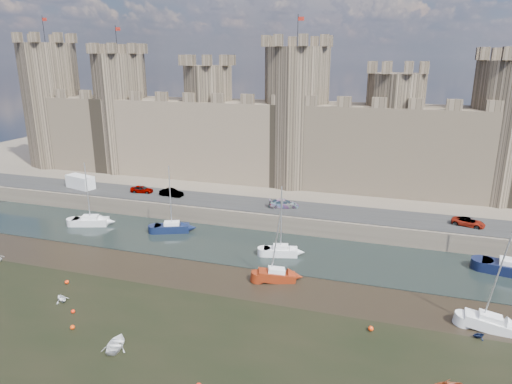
% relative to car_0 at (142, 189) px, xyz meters
% --- Properties ---
extents(ground, '(160.00, 160.00, 0.00)m').
position_rel_car_0_xyz_m(ground, '(20.41, -34.31, -3.13)').
color(ground, black).
rests_on(ground, ground).
extents(water_channel, '(160.00, 12.00, 0.08)m').
position_rel_car_0_xyz_m(water_channel, '(20.41, -10.31, -3.09)').
color(water_channel, black).
rests_on(water_channel, ground).
extents(quay, '(160.00, 60.00, 2.50)m').
position_rel_car_0_xyz_m(quay, '(20.41, 25.69, -1.88)').
color(quay, '#4C443A').
rests_on(quay, ground).
extents(road, '(160.00, 7.00, 0.10)m').
position_rel_car_0_xyz_m(road, '(20.41, -0.31, -0.58)').
color(road, black).
rests_on(road, quay).
extents(castle, '(108.50, 11.00, 29.00)m').
position_rel_car_0_xyz_m(castle, '(19.77, 13.69, 8.55)').
color(castle, '#42382B').
rests_on(castle, quay).
extents(car_0, '(3.81, 1.85, 1.25)m').
position_rel_car_0_xyz_m(car_0, '(0.00, 0.00, 0.00)').
color(car_0, gray).
rests_on(car_0, quay).
extents(car_1, '(3.98, 1.68, 1.28)m').
position_rel_car_0_xyz_m(car_1, '(5.59, -0.33, 0.01)').
color(car_1, gray).
rests_on(car_1, quay).
extents(car_2, '(4.71, 3.06, 1.27)m').
position_rel_car_0_xyz_m(car_2, '(24.07, -0.41, 0.01)').
color(car_2, gray).
rests_on(car_2, quay).
extents(car_3, '(4.48, 2.95, 1.14)m').
position_rel_car_0_xyz_m(car_3, '(49.16, -0.53, -0.05)').
color(car_3, gray).
rests_on(car_3, quay).
extents(van, '(5.53, 3.33, 2.26)m').
position_rel_car_0_xyz_m(van, '(-11.24, -0.81, 0.50)').
color(van, silver).
rests_on(van, quay).
extents(sailboat_0, '(5.40, 3.45, 9.43)m').
position_rel_car_0_xyz_m(sailboat_0, '(-2.90, -9.75, -2.37)').
color(sailboat_0, silver).
rests_on(sailboat_0, ground).
extents(sailboat_1, '(5.16, 3.56, 9.63)m').
position_rel_car_0_xyz_m(sailboat_1, '(9.85, -8.60, -2.35)').
color(sailboat_1, black).
rests_on(sailboat_1, ground).
extents(sailboat_2, '(4.44, 2.59, 9.00)m').
position_rel_car_0_xyz_m(sailboat_2, '(26.57, -11.74, -2.38)').
color(sailboat_2, silver).
rests_on(sailboat_2, ground).
extents(sailboat_3, '(6.63, 3.56, 11.03)m').
position_rel_car_0_xyz_m(sailboat_3, '(53.09, -8.77, -2.29)').
color(sailboat_3, black).
rests_on(sailboat_3, ground).
extents(sailboat_4, '(4.47, 2.92, 9.75)m').
position_rel_car_0_xyz_m(sailboat_4, '(27.79, -18.29, -2.40)').
color(sailboat_4, '#671E0B').
rests_on(sailboat_4, ground).
extents(sailboat_5, '(4.54, 2.06, 9.53)m').
position_rel_car_0_xyz_m(sailboat_5, '(48.81, -21.49, -2.43)').
color(sailboat_5, silver).
rests_on(sailboat_5, ground).
extents(dinghy_2, '(2.76, 3.34, 0.60)m').
position_rel_car_0_xyz_m(dinghy_2, '(17.80, -34.08, -2.83)').
color(dinghy_2, silver).
rests_on(dinghy_2, ground).
extents(dinghy_3, '(1.92, 1.82, 0.80)m').
position_rel_car_0_xyz_m(dinghy_3, '(8.13, -29.26, -2.73)').
color(dinghy_3, white).
rests_on(dinghy_3, ground).
extents(dinghy_7, '(1.55, 1.49, 0.63)m').
position_rel_car_0_xyz_m(dinghy_7, '(47.71, -23.27, -2.81)').
color(dinghy_7, black).
rests_on(dinghy_7, ground).
extents(buoy_0, '(0.39, 0.39, 0.39)m').
position_rel_car_0_xyz_m(buoy_0, '(10.63, -30.70, -2.93)').
color(buoy_0, '#FC270B').
rests_on(buoy_0, ground).
extents(buoy_1, '(0.46, 0.46, 0.46)m').
position_rel_car_0_xyz_m(buoy_1, '(6.01, -25.90, -2.90)').
color(buoy_1, red).
rests_on(buoy_1, ground).
extents(buoy_3, '(0.50, 0.50, 0.50)m').
position_rel_car_0_xyz_m(buoy_3, '(38.50, -25.05, -2.88)').
color(buoy_3, red).
rests_on(buoy_3, ground).
extents(buoy_4, '(0.43, 0.43, 0.43)m').
position_rel_car_0_xyz_m(buoy_4, '(12.42, -33.00, -2.91)').
color(buoy_4, red).
rests_on(buoy_4, ground).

